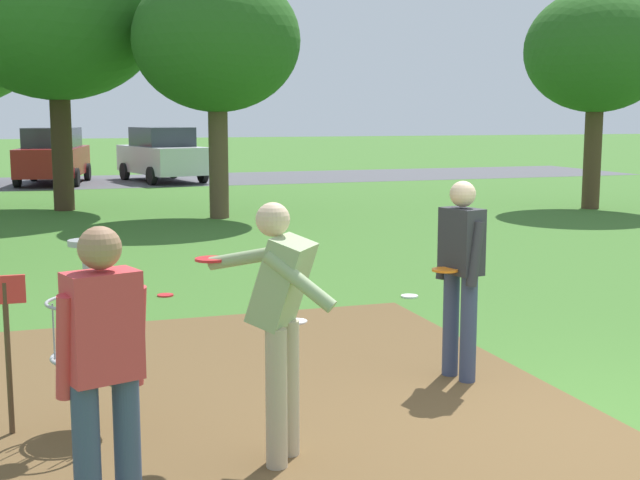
# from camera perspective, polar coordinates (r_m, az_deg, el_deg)

# --- Properties ---
(ground_plane) EXTENTS (160.00, 160.00, 0.00)m
(ground_plane) POSITION_cam_1_polar(r_m,az_deg,el_deg) (6.52, 18.46, -12.26)
(ground_plane) COLOR #3D6B28
(dirt_tee_pad) EXTENTS (4.81, 5.37, 0.01)m
(dirt_tee_pad) POSITION_cam_1_polar(r_m,az_deg,el_deg) (7.11, -4.42, -10.06)
(dirt_tee_pad) COLOR brown
(dirt_tee_pad) RESTS_ON ground
(disc_golf_basket) EXTENTS (0.98, 0.58, 1.39)m
(disc_golf_basket) POSITION_cam_1_polar(r_m,az_deg,el_deg) (6.28, -15.86, -5.75)
(disc_golf_basket) COLOR #9E9EA3
(disc_golf_basket) RESTS_ON ground
(player_foreground_watching) EXTENTS (0.44, 0.49, 1.71)m
(player_foreground_watching) POSITION_cam_1_polar(r_m,az_deg,el_deg) (7.28, 9.45, -1.88)
(player_foreground_watching) COLOR #384260
(player_foreground_watching) RESTS_ON ground
(player_throwing) EXTENTS (0.50, 0.44, 1.71)m
(player_throwing) POSITION_cam_1_polar(r_m,az_deg,el_deg) (4.50, -14.33, -8.49)
(player_throwing) COLOR #384260
(player_throwing) RESTS_ON ground
(player_waiting_right) EXTENTS (0.73, 1.01, 1.71)m
(player_waiting_right) POSITION_cam_1_polar(r_m,az_deg,el_deg) (5.47, -2.72, -5.02)
(player_waiting_right) COLOR tan
(player_waiting_right) RESTS_ON ground
(frisbee_near_basket) EXTENTS (0.20, 0.20, 0.02)m
(frisbee_near_basket) POSITION_cam_1_polar(r_m,az_deg,el_deg) (7.46, -13.23, -9.33)
(frisbee_near_basket) COLOR green
(frisbee_near_basket) RESTS_ON ground
(frisbee_by_tee) EXTENTS (0.20, 0.20, 0.02)m
(frisbee_by_tee) POSITION_cam_1_polar(r_m,az_deg,el_deg) (10.84, -10.36, -3.67)
(frisbee_by_tee) COLOR red
(frisbee_by_tee) RESTS_ON ground
(frisbee_mid_grass) EXTENTS (0.26, 0.26, 0.02)m
(frisbee_mid_grass) POSITION_cam_1_polar(r_m,az_deg,el_deg) (9.34, -1.65, -5.50)
(frisbee_mid_grass) COLOR white
(frisbee_mid_grass) RESTS_ON ground
(frisbee_scattered_b) EXTENTS (0.21, 0.21, 0.02)m
(frisbee_scattered_b) POSITION_cam_1_polar(r_m,az_deg,el_deg) (10.67, 6.04, -3.78)
(frisbee_scattered_b) COLOR white
(frisbee_scattered_b) RESTS_ON ground
(tree_near_left) EXTENTS (5.02, 5.02, 6.86)m
(tree_near_left) POSITION_cam_1_polar(r_m,az_deg,el_deg) (21.16, -17.36, 14.69)
(tree_near_left) COLOR #422D1E
(tree_near_left) RESTS_ON ground
(tree_near_right) EXTENTS (3.43, 3.43, 5.23)m
(tree_near_right) POSITION_cam_1_polar(r_m,az_deg,el_deg) (21.57, 18.16, 11.95)
(tree_near_right) COLOR #4C3823
(tree_near_right) RESTS_ON ground
(tree_mid_right) EXTENTS (3.61, 3.61, 5.38)m
(tree_mid_right) POSITION_cam_1_polar(r_m,az_deg,el_deg) (18.78, -6.98, 13.13)
(tree_mid_right) COLOR brown
(tree_mid_right) RESTS_ON ground
(parking_lot_strip) EXTENTS (36.00, 6.00, 0.01)m
(parking_lot_strip) POSITION_cam_1_polar(r_m,az_deg,el_deg) (30.07, -11.17, 3.97)
(parking_lot_strip) COLOR #4C4C51
(parking_lot_strip) RESTS_ON ground
(parked_car_center_left) EXTENTS (2.55, 4.46, 1.84)m
(parked_car_center_left) POSITION_cam_1_polar(r_m,az_deg,el_deg) (29.29, -17.52, 5.42)
(parked_car_center_left) COLOR maroon
(parked_car_center_left) RESTS_ON ground
(parked_car_center_right) EXTENTS (2.74, 4.51, 1.84)m
(parked_car_center_right) POSITION_cam_1_polar(r_m,az_deg,el_deg) (29.45, -10.56, 5.69)
(parked_car_center_right) COLOR silver
(parked_car_center_right) RESTS_ON ground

